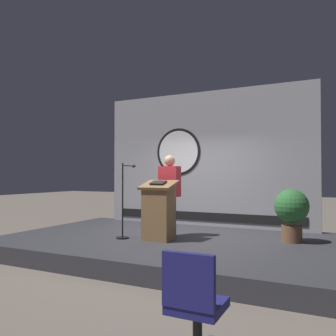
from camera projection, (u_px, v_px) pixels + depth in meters
The scene contains 8 objects.
ground_plane at pixel (172, 254), 6.68m from camera, with size 40.00×40.00×0.00m, color #6B6056.
stage_platform at pixel (172, 246), 6.68m from camera, with size 6.40×4.00×0.30m, color #333338.
banner_display at pixel (204, 159), 8.39m from camera, with size 5.17×0.12×3.23m.
podium at pixel (159, 211), 6.47m from camera, with size 0.64×0.50×1.12m.
speaker_person at pixel (170, 195), 6.91m from camera, with size 0.40×0.26×1.61m.
microphone_stand at pixel (124, 211), 6.69m from camera, with size 0.24×0.56×1.44m.
potted_plant at pixel (292, 210), 6.28m from camera, with size 0.61×0.61×0.96m.
audience_chair_right at pixel (194, 298), 2.85m from camera, with size 0.44×0.45×0.89m.
Camera 1 is at (2.87, -6.07, 1.51)m, focal length 37.17 mm.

